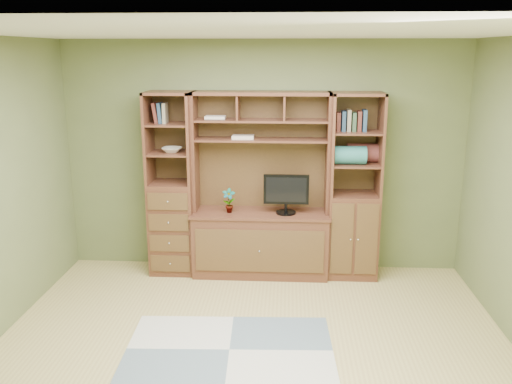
# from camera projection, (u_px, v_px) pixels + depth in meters

# --- Properties ---
(room) EXTENTS (4.60, 4.10, 2.64)m
(room) POSITION_uv_depth(u_px,v_px,m) (251.00, 206.00, 4.21)
(room) COLOR tan
(room) RESTS_ON ground
(center_hutch) EXTENTS (1.54, 0.53, 2.05)m
(center_hutch) POSITION_uv_depth(u_px,v_px,m) (261.00, 186.00, 5.96)
(center_hutch) COLOR #552D1D
(center_hutch) RESTS_ON ground
(left_tower) EXTENTS (0.50, 0.45, 2.05)m
(left_tower) POSITION_uv_depth(u_px,v_px,m) (172.00, 184.00, 6.06)
(left_tower) COLOR #552D1D
(left_tower) RESTS_ON ground
(right_tower) EXTENTS (0.55, 0.45, 2.05)m
(right_tower) POSITION_uv_depth(u_px,v_px,m) (354.00, 187.00, 5.94)
(right_tower) COLOR #552D1D
(right_tower) RESTS_ON ground
(rug) EXTENTS (1.80, 1.24, 0.01)m
(rug) POSITION_uv_depth(u_px,v_px,m) (229.00, 350.00, 4.60)
(rug) COLOR #999F9E
(rug) RESTS_ON ground
(monitor) EXTENTS (0.50, 0.23, 0.61)m
(monitor) POSITION_uv_depth(u_px,v_px,m) (286.00, 187.00, 5.91)
(monitor) COLOR black
(monitor) RESTS_ON center_hutch
(orchid) EXTENTS (0.14, 0.10, 0.27)m
(orchid) POSITION_uv_depth(u_px,v_px,m) (229.00, 201.00, 5.98)
(orchid) COLOR #9A5C34
(orchid) RESTS_ON center_hutch
(magazines) EXTENTS (0.24, 0.17, 0.04)m
(magazines) POSITION_uv_depth(u_px,v_px,m) (243.00, 137.00, 5.92)
(magazines) COLOR beige
(magazines) RESTS_ON center_hutch
(bowl) EXTENTS (0.22, 0.22, 0.05)m
(bowl) POSITION_uv_depth(u_px,v_px,m) (172.00, 150.00, 5.96)
(bowl) COLOR silver
(bowl) RESTS_ON left_tower
(blanket_teal) EXTENTS (0.34, 0.20, 0.20)m
(blanket_teal) POSITION_uv_depth(u_px,v_px,m) (350.00, 155.00, 5.80)
(blanket_teal) COLOR #2B736F
(blanket_teal) RESTS_ON right_tower
(blanket_red) EXTENTS (0.37, 0.20, 0.20)m
(blanket_red) POSITION_uv_depth(u_px,v_px,m) (364.00, 153.00, 5.92)
(blanket_red) COLOR brown
(blanket_red) RESTS_ON right_tower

